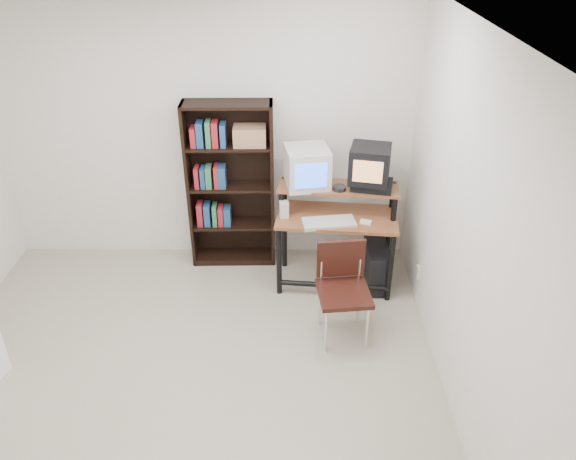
{
  "coord_description": "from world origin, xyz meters",
  "views": [
    {
      "loc": [
        0.82,
        -3.06,
        3.22
      ],
      "look_at": [
        0.8,
        1.1,
        0.77
      ],
      "focal_mm": 35.0,
      "sensor_mm": 36.0,
      "label": 1
    }
  ],
  "objects_px": {
    "school_chair": "(343,282)",
    "bookshelf": "(231,183)",
    "crt_tv": "(370,164)",
    "computer_desk": "(337,220)",
    "crt_monitor": "(307,167)",
    "pc_tower": "(377,266)"
  },
  "relations": [
    {
      "from": "crt_monitor",
      "to": "bookshelf",
      "type": "relative_size",
      "value": 0.26
    },
    {
      "from": "crt_monitor",
      "to": "bookshelf",
      "type": "xyz_separation_m",
      "value": [
        -0.73,
        0.28,
        -0.29
      ]
    },
    {
      "from": "computer_desk",
      "to": "pc_tower",
      "type": "distance_m",
      "value": 0.62
    },
    {
      "from": "computer_desk",
      "to": "school_chair",
      "type": "distance_m",
      "value": 0.76
    },
    {
      "from": "school_chair",
      "to": "bookshelf",
      "type": "bearing_deg",
      "value": 124.8
    },
    {
      "from": "crt_monitor",
      "to": "school_chair",
      "type": "bearing_deg",
      "value": -81.56
    },
    {
      "from": "crt_monitor",
      "to": "pc_tower",
      "type": "height_order",
      "value": "crt_monitor"
    },
    {
      "from": "bookshelf",
      "to": "crt_tv",
      "type": "bearing_deg",
      "value": -16.32
    },
    {
      "from": "pc_tower",
      "to": "computer_desk",
      "type": "bearing_deg",
      "value": 169.09
    },
    {
      "from": "pc_tower",
      "to": "bookshelf",
      "type": "bearing_deg",
      "value": 159.32
    },
    {
      "from": "school_chair",
      "to": "bookshelf",
      "type": "relative_size",
      "value": 0.5
    },
    {
      "from": "crt_tv",
      "to": "bookshelf",
      "type": "xyz_separation_m",
      "value": [
        -1.28,
        0.35,
        -0.35
      ]
    },
    {
      "from": "computer_desk",
      "to": "crt_tv",
      "type": "distance_m",
      "value": 0.61
    },
    {
      "from": "computer_desk",
      "to": "crt_monitor",
      "type": "xyz_separation_m",
      "value": [
        -0.28,
        0.13,
        0.47
      ]
    },
    {
      "from": "computer_desk",
      "to": "crt_monitor",
      "type": "bearing_deg",
      "value": 159.84
    },
    {
      "from": "computer_desk",
      "to": "crt_tv",
      "type": "relative_size",
      "value": 2.8
    },
    {
      "from": "computer_desk",
      "to": "bookshelf",
      "type": "distance_m",
      "value": 1.1
    },
    {
      "from": "school_chair",
      "to": "crt_monitor",
      "type": "bearing_deg",
      "value": 101.49
    },
    {
      "from": "pc_tower",
      "to": "bookshelf",
      "type": "xyz_separation_m",
      "value": [
        -1.4,
        0.48,
        0.65
      ]
    },
    {
      "from": "computer_desk",
      "to": "bookshelf",
      "type": "bearing_deg",
      "value": 163.26
    },
    {
      "from": "crt_monitor",
      "to": "crt_tv",
      "type": "bearing_deg",
      "value": -16.39
    },
    {
      "from": "pc_tower",
      "to": "bookshelf",
      "type": "relative_size",
      "value": 0.27
    }
  ]
}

